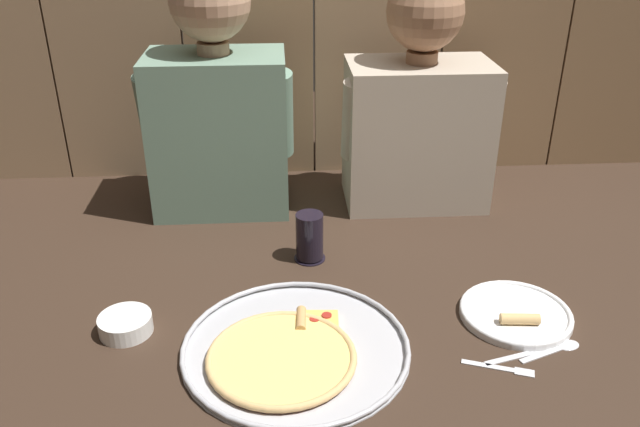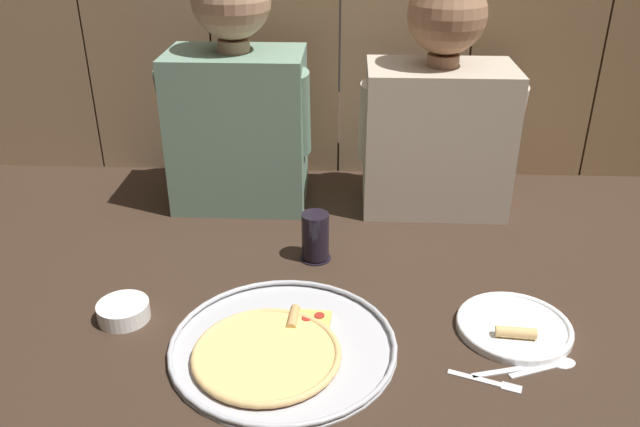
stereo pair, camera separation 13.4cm
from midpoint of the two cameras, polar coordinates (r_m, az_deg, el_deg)
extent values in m
plane|color=#332319|center=(1.35, 3.79, -8.89)|extent=(3.20, 3.20, 0.00)
cylinder|color=#B2B2B7|center=(1.25, -0.15, -11.79)|extent=(0.43, 0.43, 0.01)
torus|color=#B2B2B7|center=(1.25, -0.15, -11.50)|extent=(0.43, 0.43, 0.01)
cylinder|color=#B23823|center=(1.22, -1.55, -12.56)|extent=(0.27, 0.27, 0.00)
cylinder|color=#F4D170|center=(1.22, -1.55, -12.38)|extent=(0.26, 0.26, 0.01)
torus|color=tan|center=(1.22, -1.55, -12.38)|extent=(0.28, 0.28, 0.01)
cube|color=#EABC56|center=(1.30, 2.24, -9.58)|extent=(0.08, 0.07, 0.01)
cylinder|color=tan|center=(1.30, 0.59, -9.29)|extent=(0.02, 0.07, 0.02)
cylinder|color=#A3281E|center=(1.30, 1.79, -9.32)|extent=(0.02, 0.02, 0.00)
cylinder|color=#A3281E|center=(1.31, 2.91, -9.07)|extent=(0.02, 0.02, 0.00)
cylinder|color=white|center=(1.37, 19.48, -9.55)|extent=(0.23, 0.23, 0.01)
torus|color=white|center=(1.37, 19.52, -9.35)|extent=(0.23, 0.23, 0.01)
cylinder|color=tan|center=(1.33, 19.75, -9.96)|extent=(0.08, 0.03, 0.02)
cylinder|color=black|center=(1.53, 2.10, -3.94)|extent=(0.07, 0.07, 0.01)
cylinder|color=black|center=(1.50, 2.14, -2.02)|extent=(0.06, 0.06, 0.11)
cylinder|color=white|center=(1.36, -14.27, -8.44)|extent=(0.10, 0.10, 0.04)
cylinder|color=#B23823|center=(1.35, -14.31, -8.13)|extent=(0.08, 0.08, 0.02)
cube|color=silver|center=(1.24, 16.60, -13.83)|extent=(0.09, 0.04, 0.01)
cube|color=silver|center=(1.24, 19.66, -14.36)|extent=(0.04, 0.03, 0.01)
cube|color=silver|center=(1.26, 18.38, -13.23)|extent=(0.09, 0.04, 0.01)
cube|color=silver|center=(1.30, 21.41, -12.53)|extent=(0.06, 0.04, 0.00)
cube|color=silver|center=(1.28, 21.20, -12.90)|extent=(0.09, 0.05, 0.01)
ellipsoid|color=silver|center=(1.32, 23.62, -11.98)|extent=(0.05, 0.04, 0.01)
cube|color=slate|center=(1.73, -4.98, 7.34)|extent=(0.35, 0.23, 0.41)
cylinder|color=tan|center=(1.67, -5.29, 14.50)|extent=(0.08, 0.08, 0.03)
cylinder|color=slate|center=(1.70, -10.49, 8.84)|extent=(0.08, 0.13, 0.24)
cylinder|color=slate|center=(1.66, 0.14, 8.83)|extent=(0.08, 0.12, 0.24)
cube|color=#B2A38E|center=(1.75, 12.42, 6.46)|extent=(0.38, 0.23, 0.38)
cylinder|color=#9E7051|center=(1.69, 13.12, 13.01)|extent=(0.08, 0.08, 0.03)
sphere|color=#9E7051|center=(1.67, 13.53, 16.73)|extent=(0.19, 0.19, 0.19)
sphere|color=brown|center=(1.68, 13.50, 17.31)|extent=(0.18, 0.18, 0.18)
cylinder|color=#B2A38E|center=(1.67, 7.10, 8.02)|extent=(0.08, 0.11, 0.22)
cylinder|color=#B2A38E|center=(1.73, 18.31, 7.51)|extent=(0.08, 0.12, 0.22)
camera|label=1|loc=(0.07, -87.14, 1.46)|focal=36.26mm
camera|label=2|loc=(0.07, 92.86, -1.46)|focal=36.26mm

